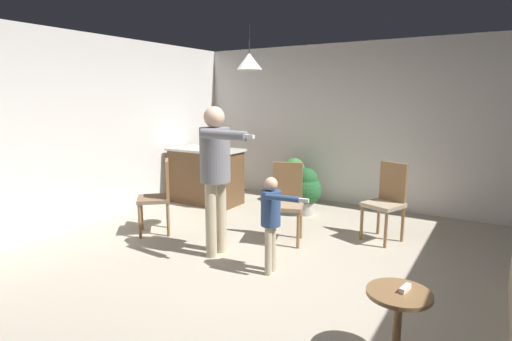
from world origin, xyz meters
The scene contains 14 objects.
ground centered at (0.00, 0.00, 0.00)m, with size 7.68×7.68×0.00m, color #B2A893.
wall_back centered at (0.00, 3.20, 1.35)m, with size 6.40×0.10×2.70m, color silver.
wall_left centered at (-3.20, 0.00, 1.35)m, with size 0.10×6.40×2.70m, color silver.
kitchen_counter centered at (-2.45, 1.94, 0.48)m, with size 1.26×0.66×0.95m.
side_table_by_couch centered at (1.37, -0.77, 0.33)m, with size 0.44×0.44×0.52m.
person_adult centered at (-0.86, 0.14, 1.07)m, with size 0.84×0.53×1.72m.
person_child centered at (-0.08, 0.03, 0.64)m, with size 0.55×0.30×1.03m.
dining_chair_by_counter centered at (-0.40, 0.99, 0.55)m, with size 0.54×0.54×1.00m.
dining_chair_near_wall centered at (-1.99, 0.36, 0.55)m, with size 0.59×0.59×1.00m.
dining_chair_centre_back centered at (0.68, 1.68, 0.55)m, with size 0.54×0.54×1.00m.
potted_plant_corner centered at (-0.68, 2.20, 0.41)m, with size 0.48×0.48×0.74m.
potted_plant_by_wall centered at (-1.18, 2.77, 0.43)m, with size 0.51×0.51×0.78m.
spare_remote_on_table centered at (1.40, -0.74, 0.54)m, with size 0.04×0.13×0.04m, color white.
ceiling_light_pendant centered at (-0.86, 0.84, 2.25)m, with size 0.32×0.32×0.55m.
Camera 1 is at (1.88, -3.46, 1.83)m, focal length 28.38 mm.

